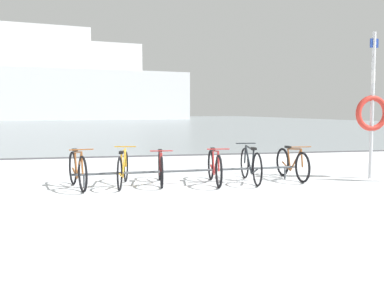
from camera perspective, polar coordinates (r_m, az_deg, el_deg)
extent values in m
cube|color=silver|center=(4.64, 18.53, -15.82)|extent=(80.00, 22.00, 0.08)
cube|color=gray|center=(69.77, -10.71, 3.01)|extent=(80.00, 110.00, 0.08)
cube|color=#47474C|center=(14.98, -3.73, -1.63)|extent=(80.00, 0.50, 0.05)
cylinder|color=#4C5156|center=(9.20, -0.19, -3.53)|extent=(4.89, 0.23, 0.05)
cylinder|color=#4C5156|center=(8.93, -14.05, -4.81)|extent=(0.04, 0.04, 0.28)
cylinder|color=#4C5156|center=(9.99, 12.16, -3.80)|extent=(0.04, 0.04, 0.28)
torus|color=black|center=(8.47, -14.22, -3.87)|extent=(0.21, 0.69, 0.70)
torus|color=black|center=(9.39, -15.45, -3.09)|extent=(0.21, 0.69, 0.70)
cylinder|color=brown|center=(8.75, -14.67, -2.78)|extent=(0.16, 0.50, 0.59)
cylinder|color=brown|center=(9.06, -15.06, -2.70)|extent=(0.08, 0.18, 0.53)
cylinder|color=brown|center=(8.79, -14.79, -1.04)|extent=(0.18, 0.61, 0.09)
cylinder|color=brown|center=(9.21, -15.20, -3.73)|extent=(0.13, 0.42, 0.19)
cylinder|color=brown|center=(8.47, -14.30, -2.46)|extent=(0.06, 0.11, 0.42)
cube|color=black|center=(9.09, -15.19, -0.78)|extent=(0.13, 0.21, 0.05)
cylinder|color=brown|center=(8.48, -14.38, -0.72)|extent=(0.45, 0.13, 0.02)
torus|color=black|center=(9.55, -8.72, -2.96)|extent=(0.15, 0.66, 0.67)
torus|color=black|center=(8.49, -9.51, -3.89)|extent=(0.15, 0.66, 0.67)
cylinder|color=gold|center=(9.19, -8.97, -2.48)|extent=(0.14, 0.56, 0.57)
cylinder|color=gold|center=(8.85, -9.22, -2.91)|extent=(0.07, 0.20, 0.51)
cylinder|color=gold|center=(9.09, -9.04, -0.99)|extent=(0.16, 0.70, 0.08)
cylinder|color=gold|center=(8.73, -9.32, -4.16)|extent=(0.12, 0.47, 0.18)
cylinder|color=gold|center=(9.49, -8.76, -1.81)|extent=(0.06, 0.12, 0.40)
cube|color=black|center=(8.74, -9.31, -1.10)|extent=(0.11, 0.21, 0.05)
cylinder|color=gold|center=(9.43, -8.80, -0.34)|extent=(0.46, 0.10, 0.02)
torus|color=black|center=(8.67, -4.02, -3.75)|extent=(0.11, 0.64, 0.64)
torus|color=black|center=(9.71, -4.29, -2.88)|extent=(0.11, 0.64, 0.64)
cylinder|color=#B22D2D|center=(8.99, -4.12, -2.72)|extent=(0.09, 0.55, 0.54)
cylinder|color=#B22D2D|center=(9.33, -4.20, -2.60)|extent=(0.06, 0.19, 0.48)
cylinder|color=#B22D2D|center=(9.04, -4.15, -1.17)|extent=(0.11, 0.69, 0.08)
cylinder|color=#B22D2D|center=(9.49, -4.23, -3.48)|extent=(0.08, 0.46, 0.18)
cylinder|color=#B22D2D|center=(8.68, -4.04, -2.50)|extent=(0.05, 0.12, 0.38)
cube|color=black|center=(9.38, -4.23, -0.87)|extent=(0.10, 0.21, 0.05)
cylinder|color=#B22D2D|center=(8.69, -4.06, -0.92)|extent=(0.46, 0.07, 0.02)
torus|color=black|center=(8.68, 3.56, -3.63)|extent=(0.12, 0.68, 0.68)
torus|color=black|center=(9.71, 2.49, -2.77)|extent=(0.12, 0.68, 0.68)
cylinder|color=#B22D2D|center=(9.00, 3.19, -2.57)|extent=(0.10, 0.55, 0.57)
cylinder|color=#B22D2D|center=(9.34, 2.84, -2.46)|extent=(0.06, 0.20, 0.51)
cylinder|color=#B22D2D|center=(9.05, 3.11, -0.95)|extent=(0.11, 0.69, 0.08)
cylinder|color=#B22D2D|center=(9.50, 2.70, -3.39)|extent=(0.09, 0.46, 0.19)
cylinder|color=#B22D2D|center=(8.69, 3.52, -2.31)|extent=(0.05, 0.12, 0.40)
cube|color=black|center=(9.39, 2.77, -0.65)|extent=(0.10, 0.21, 0.05)
cylinder|color=#B22D2D|center=(8.71, 3.48, -0.67)|extent=(0.46, 0.07, 0.02)
torus|color=black|center=(10.01, 6.96, -2.51)|extent=(0.11, 0.70, 0.70)
torus|color=black|center=(8.97, 8.61, -3.33)|extent=(0.11, 0.70, 0.70)
cylinder|color=#1E2328|center=(9.66, 7.46, -2.01)|extent=(0.09, 0.57, 0.59)
cylinder|color=#1E2328|center=(9.32, 8.00, -2.40)|extent=(0.06, 0.20, 0.53)
cylinder|color=#1E2328|center=(9.55, 7.60, -0.51)|extent=(0.11, 0.71, 0.09)
cylinder|color=#1E2328|center=(9.20, 8.22, -3.63)|extent=(0.08, 0.47, 0.19)
cylinder|color=#1E2328|center=(9.95, 7.03, -1.36)|extent=(0.05, 0.12, 0.42)
cube|color=black|center=(9.21, 8.15, -0.60)|extent=(0.10, 0.21, 0.05)
cylinder|color=#1E2328|center=(9.89, 7.10, 0.09)|extent=(0.46, 0.07, 0.02)
torus|color=black|center=(9.61, 14.37, -3.00)|extent=(0.05, 0.67, 0.67)
torus|color=black|center=(10.52, 11.86, -2.33)|extent=(0.05, 0.67, 0.67)
cylinder|color=brown|center=(9.89, 13.52, -2.09)|extent=(0.04, 0.54, 0.56)
cylinder|color=brown|center=(10.19, 12.70, -2.02)|extent=(0.04, 0.19, 0.50)
cylinder|color=brown|center=(9.94, 13.35, -0.64)|extent=(0.04, 0.67, 0.08)
cylinder|color=brown|center=(10.34, 12.35, -2.87)|extent=(0.04, 0.45, 0.18)
cylinder|color=brown|center=(9.62, 14.29, -1.83)|extent=(0.04, 0.11, 0.39)
cube|color=black|center=(10.23, 12.54, -0.39)|extent=(0.08, 0.20, 0.05)
cylinder|color=brown|center=(9.63, 14.22, -0.38)|extent=(0.46, 0.02, 0.02)
cylinder|color=silver|center=(10.66, 22.68, 4.65)|extent=(0.08, 0.08, 3.32)
cylinder|color=white|center=(10.69, 22.79, 8.21)|extent=(0.09, 0.09, 0.30)
torus|color=red|center=(10.66, 22.65, 3.76)|extent=(0.82, 0.12, 0.82)
cube|color=navy|center=(10.77, 22.91, 12.16)|extent=(0.20, 0.03, 0.20)
cube|color=silver|center=(79.61, -21.91, 6.05)|extent=(59.53, 21.46, 8.60)
cube|color=white|center=(80.11, -23.12, 10.79)|extent=(44.85, 17.23, 4.73)
cube|color=white|center=(80.60, -23.19, 13.30)|extent=(27.29, 12.48, 2.41)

